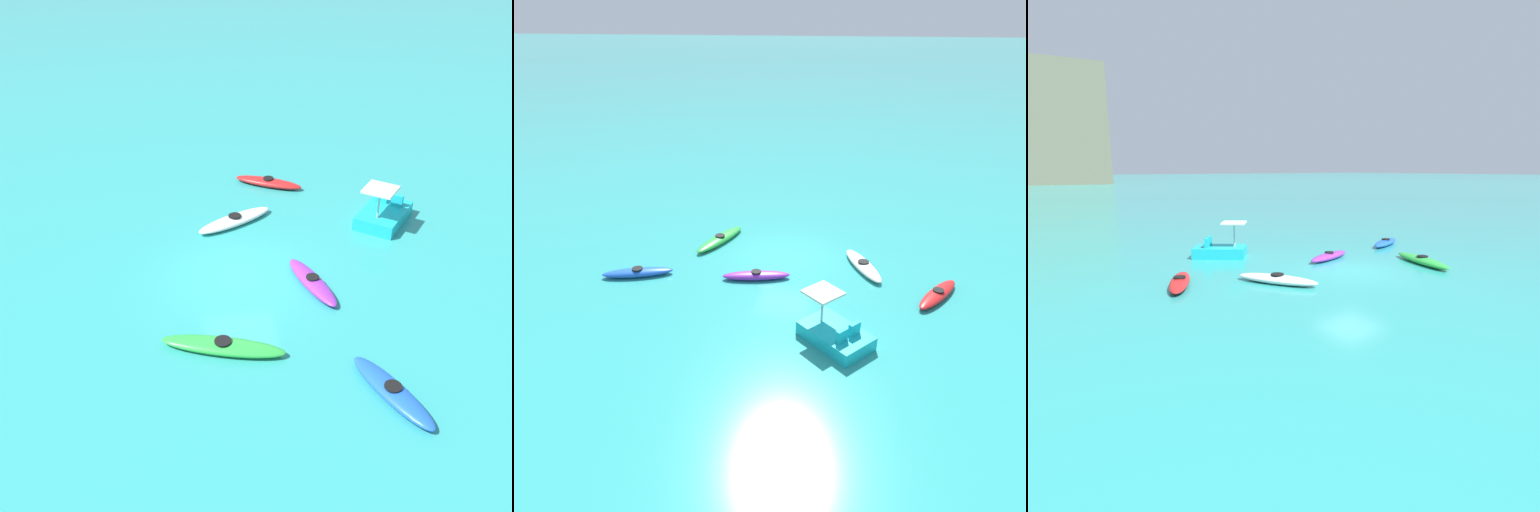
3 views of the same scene
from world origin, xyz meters
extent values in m
plane|color=teal|center=(0.00, 0.00, 0.00)|extent=(600.00, 600.00, 0.00)
ellipsoid|color=purple|center=(0.77, 2.22, 0.16)|extent=(2.94, 1.45, 0.32)
cylinder|color=black|center=(0.77, 2.22, 0.35)|extent=(0.52, 0.52, 0.05)
ellipsoid|color=white|center=(-3.59, 0.19, 0.16)|extent=(2.23, 3.14, 0.32)
cylinder|color=black|center=(-3.59, 0.19, 0.35)|extent=(0.65, 0.65, 0.05)
ellipsoid|color=green|center=(3.49, -0.87, 0.16)|extent=(1.75, 3.58, 0.32)
cylinder|color=black|center=(3.49, -0.87, 0.35)|extent=(0.59, 0.59, 0.05)
ellipsoid|color=blue|center=(5.80, 3.22, 0.16)|extent=(3.03, 1.80, 0.32)
cylinder|color=black|center=(5.80, 3.22, 0.35)|extent=(0.59, 0.59, 0.05)
ellipsoid|color=red|center=(-6.65, 1.93, 0.16)|extent=(1.97, 2.87, 0.32)
cylinder|color=black|center=(-6.65, 1.93, 0.35)|extent=(0.59, 0.59, 0.05)
cube|color=#19B7C6|center=(-3.03, 5.75, 0.25)|extent=(2.82, 2.65, 0.50)
cube|color=#19B7C6|center=(-3.29, 6.32, 0.72)|extent=(0.40, 0.45, 0.44)
cube|color=#19B7C6|center=(-3.65, 5.85, 0.72)|extent=(0.40, 0.45, 0.44)
cylinder|color=#B2B2B7|center=(-2.48, 5.32, 1.05)|extent=(0.08, 0.08, 1.10)
cube|color=silver|center=(-2.48, 5.32, 1.64)|extent=(1.54, 1.54, 0.08)
camera|label=1|loc=(16.55, -1.71, 11.40)|focal=43.33mm
camera|label=2|loc=(-4.01, 18.83, 9.94)|focal=32.65mm
camera|label=3|loc=(-12.30, -12.22, 4.15)|focal=29.99mm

